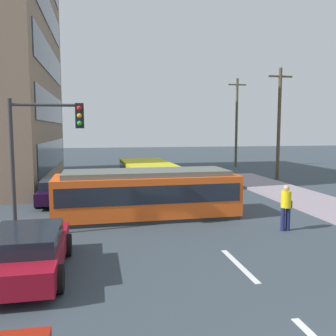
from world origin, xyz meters
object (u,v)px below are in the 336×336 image
Objects in this scene: city_bus at (147,176)px; parked_sedan_far at (60,190)px; streetcar_tram at (147,193)px; parked_sedan_mid at (27,251)px; pedestrian_crossing at (286,205)px; traffic_light_mast at (42,141)px; utility_pole_far at (237,121)px; utility_pole_mid at (279,122)px.

parked_sedan_far is at bearing -166.35° from city_bus.
streetcar_tram is 5.12m from city_bus.
parked_sedan_mid is 9.33m from parked_sedan_far.
parked_sedan_far is at bearing 141.03° from pedestrian_crossing.
pedestrian_crossing is 8.80m from traffic_light_mast.
utility_pole_far is (15.06, 23.99, 3.82)m from parked_sedan_mid.
city_bus is at bearing 66.90° from parked_sedan_mid.
city_bus is 11.36m from parked_sedan_mid.
parked_sedan_far is (-0.12, 9.33, 0.00)m from parked_sedan_mid.
city_bus is at bearing 13.65° from parked_sedan_far.
parked_sedan_mid is 0.87× the size of traffic_light_mast.
utility_pole_mid reaches higher than parked_sedan_far.
parked_sedan_far is 21.44m from utility_pole_far.
streetcar_tram is 5.55m from parked_sedan_far.
utility_pole_mid is (14.74, 5.46, 3.55)m from parked_sedan_far.
utility_pole_far reaches higher than traffic_light_mast.
pedestrian_crossing is at bearing -32.17° from streetcar_tram.
pedestrian_crossing reaches higher than parked_sedan_mid.
utility_pole_mid is 9.21m from utility_pole_far.
utility_pole_mid is at bearing -92.73° from utility_pole_far.
utility_pole_far reaches higher than utility_pole_mid.
streetcar_tram reaches higher than pedestrian_crossing.
streetcar_tram is 22.06m from utility_pole_far.
traffic_light_mast is 0.55× the size of utility_pole_far.
streetcar_tram is 4.50× the size of pedestrian_crossing.
utility_pole_far is at bearing 58.70° from streetcar_tram.
streetcar_tram is 1.24× the size of city_bus.
city_bus is 8.93m from pedestrian_crossing.
utility_pole_far is (15.18, 14.66, 3.82)m from parked_sedan_far.
parked_sedan_mid is (-4.45, -10.44, -0.43)m from city_bus.
parked_sedan_far is at bearing 134.25° from streetcar_tram.
traffic_light_mast is (-8.44, 0.93, 2.31)m from pedestrian_crossing.
traffic_light_mast is at bearing -122.41° from city_bus.
city_bus is at bearing -128.05° from utility_pole_far.
city_bus is at bearing 57.59° from traffic_light_mast.
parked_sedan_far is (-3.86, 3.96, -0.40)m from streetcar_tram.
pedestrian_crossing is at bearing -6.29° from traffic_light_mast.
traffic_light_mast is at bearing -89.18° from parked_sedan_far.
traffic_light_mast is 25.58m from utility_pole_far.
utility_pole_far reaches higher than city_bus.
utility_pole_far is at bearing 57.88° from parked_sedan_mid.
pedestrian_crossing reaches higher than parked_sedan_far.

